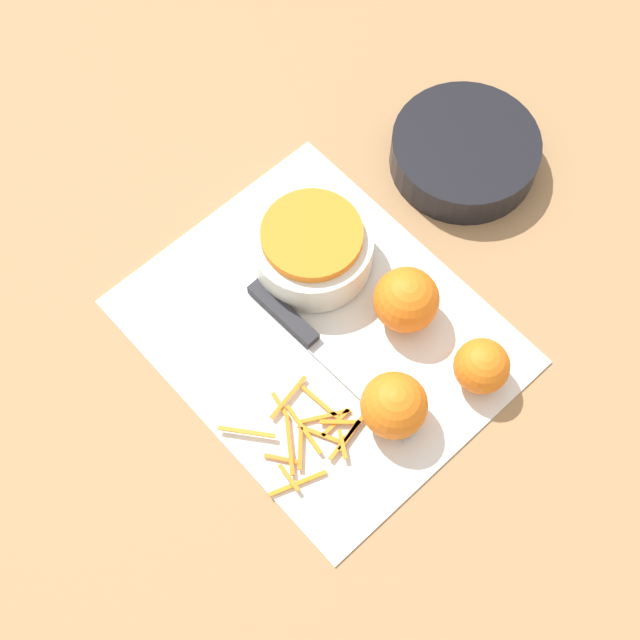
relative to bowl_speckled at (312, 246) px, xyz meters
name	(u,v)px	position (x,y,z in m)	size (l,w,h in m)	color
ground_plane	(320,332)	(0.08, -0.06, -0.04)	(4.00, 4.00, 0.00)	#9E754C
cutting_board	(320,331)	(0.08, -0.06, -0.04)	(0.45, 0.37, 0.01)	silver
bowl_speckled	(312,246)	(0.00, 0.00, 0.00)	(0.16, 0.16, 0.07)	silver
bowl_dark	(464,152)	(0.03, 0.26, -0.01)	(0.20, 0.20, 0.05)	black
knife	(301,331)	(0.07, -0.08, -0.03)	(0.28, 0.03, 0.02)	#232328
orange_left	(482,366)	(0.26, 0.04, 0.00)	(0.07, 0.07, 0.07)	orange
orange_right	(406,300)	(0.14, 0.03, 0.01)	(0.08, 0.08, 0.08)	orange
orange_back	(394,405)	(0.22, -0.07, 0.01)	(0.08, 0.08, 0.08)	orange
peel_pile	(307,434)	(0.17, -0.16, -0.03)	(0.13, 0.15, 0.01)	orange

